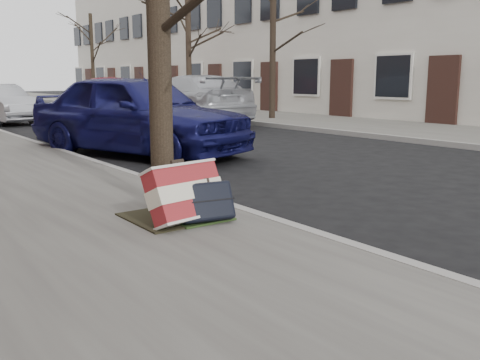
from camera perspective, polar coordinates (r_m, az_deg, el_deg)
ground at (r=5.70m, az=17.19°, el=-4.39°), size 120.00×120.00×0.00m
far_sidewalk at (r=22.01m, az=-2.54°, el=7.19°), size 4.00×70.00×0.12m
house_far at (r=26.16m, az=6.24°, el=15.47°), size 6.70×40.00×7.20m
dirt_patch at (r=5.23m, az=-7.07°, el=-3.87°), size 0.85×0.85×0.02m
suitcase_red at (r=4.94m, az=-5.81°, el=-1.43°), size 0.79×0.51×0.57m
suitcase_navy at (r=4.96m, az=-3.69°, el=-2.33°), size 0.55×0.38×0.40m
car_near_front at (r=10.35m, az=-10.86°, el=6.94°), size 3.24×4.94×1.56m
car_far_front at (r=17.40m, az=-5.15°, el=8.54°), size 2.59×5.47×1.54m
car_far_back at (r=23.40m, az=-14.04°, el=8.93°), size 3.05×5.05×1.61m
tree_far_a at (r=18.25m, az=3.53°, el=15.42°), size 0.21×0.21×5.60m
tree_far_b at (r=22.60m, az=-5.50°, el=13.20°), size 0.23×0.23×4.58m
tree_far_c at (r=32.04m, az=-15.47°, el=12.41°), size 0.20×0.20×4.87m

